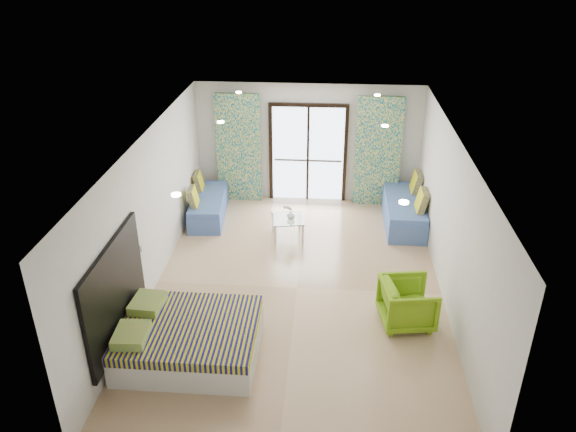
# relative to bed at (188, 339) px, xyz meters

# --- Properties ---
(floor) EXTENTS (5.00, 7.50, 0.01)m
(floor) POSITION_rel_bed_xyz_m (1.48, 1.85, -0.28)
(floor) COLOR tan
(floor) RESTS_ON ground
(ceiling) EXTENTS (5.00, 7.50, 0.01)m
(ceiling) POSITION_rel_bed_xyz_m (1.48, 1.85, 2.42)
(ceiling) COLOR silver
(ceiling) RESTS_ON ground
(wall_back) EXTENTS (5.00, 0.01, 2.70)m
(wall_back) POSITION_rel_bed_xyz_m (1.48, 5.60, 1.07)
(wall_back) COLOR silver
(wall_back) RESTS_ON ground
(wall_front) EXTENTS (5.00, 0.01, 2.70)m
(wall_front) POSITION_rel_bed_xyz_m (1.48, -1.90, 1.07)
(wall_front) COLOR silver
(wall_front) RESTS_ON ground
(wall_left) EXTENTS (0.01, 7.50, 2.70)m
(wall_left) POSITION_rel_bed_xyz_m (-1.02, 1.85, 1.07)
(wall_left) COLOR silver
(wall_left) RESTS_ON ground
(wall_right) EXTENTS (0.01, 7.50, 2.70)m
(wall_right) POSITION_rel_bed_xyz_m (3.98, 1.85, 1.07)
(wall_right) COLOR silver
(wall_right) RESTS_ON ground
(balcony_door) EXTENTS (1.76, 0.08, 2.28)m
(balcony_door) POSITION_rel_bed_xyz_m (1.48, 5.57, 0.97)
(balcony_door) COLOR black
(balcony_door) RESTS_ON floor
(balcony_rail) EXTENTS (1.52, 0.03, 0.04)m
(balcony_rail) POSITION_rel_bed_xyz_m (1.48, 5.58, 0.67)
(balcony_rail) COLOR #595451
(balcony_rail) RESTS_ON balcony_door
(curtain_left) EXTENTS (1.00, 0.10, 2.50)m
(curtain_left) POSITION_rel_bed_xyz_m (-0.07, 5.42, 0.97)
(curtain_left) COLOR white
(curtain_left) RESTS_ON floor
(curtain_right) EXTENTS (1.00, 0.10, 2.50)m
(curtain_right) POSITION_rel_bed_xyz_m (3.03, 5.42, 0.97)
(curtain_right) COLOR white
(curtain_right) RESTS_ON floor
(downlight_a) EXTENTS (0.12, 0.12, 0.02)m
(downlight_a) POSITION_rel_bed_xyz_m (0.08, -0.15, 2.39)
(downlight_a) COLOR #FFE0B2
(downlight_a) RESTS_ON ceiling
(downlight_b) EXTENTS (0.12, 0.12, 0.02)m
(downlight_b) POSITION_rel_bed_xyz_m (2.88, -0.15, 2.39)
(downlight_b) COLOR #FFE0B2
(downlight_b) RESTS_ON ceiling
(downlight_c) EXTENTS (0.12, 0.12, 0.02)m
(downlight_c) POSITION_rel_bed_xyz_m (0.08, 2.85, 2.39)
(downlight_c) COLOR #FFE0B2
(downlight_c) RESTS_ON ceiling
(downlight_d) EXTENTS (0.12, 0.12, 0.02)m
(downlight_d) POSITION_rel_bed_xyz_m (2.88, 2.85, 2.39)
(downlight_d) COLOR #FFE0B2
(downlight_d) RESTS_ON ceiling
(downlight_e) EXTENTS (0.12, 0.12, 0.02)m
(downlight_e) POSITION_rel_bed_xyz_m (0.08, 4.85, 2.39)
(downlight_e) COLOR #FFE0B2
(downlight_e) RESTS_ON ceiling
(downlight_f) EXTENTS (0.12, 0.12, 0.02)m
(downlight_f) POSITION_rel_bed_xyz_m (2.88, 4.85, 2.39)
(downlight_f) COLOR #FFE0B2
(downlight_f) RESTS_ON ceiling
(headboard) EXTENTS (0.06, 2.10, 1.50)m
(headboard) POSITION_rel_bed_xyz_m (-0.98, 0.00, 0.77)
(headboard) COLOR black
(headboard) RESTS_ON floor
(switch_plate) EXTENTS (0.02, 0.10, 0.10)m
(switch_plate) POSITION_rel_bed_xyz_m (-0.99, 1.25, 0.77)
(switch_plate) COLOR silver
(switch_plate) RESTS_ON wall_left
(bed) EXTENTS (1.97, 1.61, 0.68)m
(bed) POSITION_rel_bed_xyz_m (0.00, 0.00, 0.00)
(bed) COLOR silver
(bed) RESTS_ON floor
(daybed_left) EXTENTS (0.83, 1.81, 0.87)m
(daybed_left) POSITION_rel_bed_xyz_m (-0.64, 4.46, -0.01)
(daybed_left) COLOR #4563A5
(daybed_left) RESTS_ON floor
(daybed_right) EXTENTS (0.78, 2.00, 0.98)m
(daybed_right) POSITION_rel_bed_xyz_m (3.59, 4.50, 0.02)
(daybed_right) COLOR #4563A5
(daybed_right) RESTS_ON floor
(coffee_table) EXTENTS (0.73, 0.73, 0.73)m
(coffee_table) POSITION_rel_bed_xyz_m (1.17, 3.69, 0.09)
(coffee_table) COLOR silver
(coffee_table) RESTS_ON floor
(vase) EXTENTS (0.22, 0.22, 0.16)m
(vase) POSITION_rel_bed_xyz_m (1.23, 3.68, 0.22)
(vase) COLOR white
(vase) RESTS_ON coffee_table
(armchair) EXTENTS (0.86, 0.90, 0.82)m
(armchair) POSITION_rel_bed_xyz_m (3.27, 1.01, 0.12)
(armchair) COLOR #77AE16
(armchair) RESTS_ON floor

